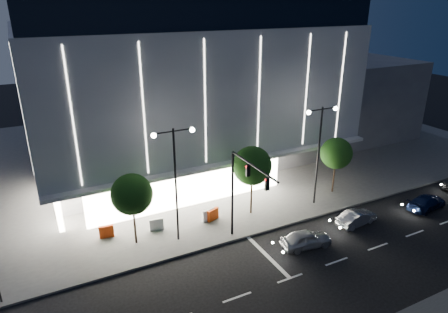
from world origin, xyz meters
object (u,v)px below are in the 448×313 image
object	(u,v)px
traffic_mast	(242,185)
car_lead	(306,239)
car_third	(427,202)
tree_right	(336,155)
car_second	(357,218)
street_lamp_west	(175,169)
street_lamp_east	(319,142)
barrier_c	(213,214)
tree_mid	(252,168)
barrier_d	(208,215)
tree_left	(132,196)
barrier_b	(156,224)
barrier_a	(106,232)

from	to	relation	value
traffic_mast	car_lead	bearing A→B (deg)	-29.36
car_third	tree_right	bearing A→B (deg)	32.98
car_lead	car_second	size ratio (longest dim) A/B	1.05
street_lamp_west	street_lamp_east	world-z (taller)	same
street_lamp_east	street_lamp_west	bearing A→B (deg)	180.00
car_third	barrier_c	size ratio (longest dim) A/B	3.85
tree_mid	barrier_d	bearing A→B (deg)	173.30
tree_left	barrier_d	bearing A→B (deg)	4.15
car_lead	barrier_c	xyz separation A→B (m)	(-4.60, 6.41, -0.01)
traffic_mast	tree_right	xyz separation A→B (m)	(12.03, 3.68, -1.14)
tree_left	barrier_b	bearing A→B (deg)	27.49
car_second	barrier_d	size ratio (longest dim) A/B	3.36
car_second	car_third	distance (m)	7.46
street_lamp_west	tree_right	xyz separation A→B (m)	(16.03, 1.02, -2.07)
tree_right	barrier_d	world-z (taller)	tree_right
tree_left	car_third	xyz separation A→B (m)	(24.27, -6.14, -3.42)
tree_left	tree_mid	distance (m)	10.00
street_lamp_west	tree_mid	size ratio (longest dim) A/B	1.46
traffic_mast	barrier_d	xyz separation A→B (m)	(-0.79, 4.13, -4.38)
tree_mid	barrier_c	size ratio (longest dim) A/B	5.59
street_lamp_west	barrier_d	bearing A→B (deg)	24.59
street_lamp_west	barrier_a	size ratio (longest dim) A/B	8.18
car_lead	barrier_d	world-z (taller)	car_lead
traffic_mast	barrier_a	size ratio (longest dim) A/B	6.43
car_lead	barrier_b	bearing A→B (deg)	60.67
tree_right	car_lead	world-z (taller)	tree_right
street_lamp_east	barrier_d	size ratio (longest dim) A/B	8.18
car_third	barrier_a	bearing A→B (deg)	65.60
tree_left	barrier_a	bearing A→B (deg)	136.97
street_lamp_east	car_third	bearing A→B (deg)	-31.67
barrier_b	street_lamp_west	bearing A→B (deg)	-53.63
tree_left	barrier_b	size ratio (longest dim) A/B	5.20
traffic_mast	tree_right	world-z (taller)	traffic_mast
street_lamp_west	tree_left	size ratio (longest dim) A/B	1.57
tree_mid	car_second	bearing A→B (deg)	-38.08
tree_left	barrier_c	world-z (taller)	tree_left
barrier_a	car_second	bearing A→B (deg)	-11.97
car_third	barrier_d	distance (m)	19.24
barrier_d	car_lead	bearing A→B (deg)	-56.20
tree_left	barrier_b	distance (m)	4.01
street_lamp_east	tree_left	xyz separation A→B (m)	(-15.97, 1.02, -1.92)
street_lamp_east	car_lead	distance (m)	8.74
barrier_d	barrier_b	bearing A→B (deg)	169.04
traffic_mast	car_second	size ratio (longest dim) A/B	1.91
street_lamp_east	car_lead	xyz separation A→B (m)	(-4.81, -5.02, -5.30)
tree_right	barrier_d	size ratio (longest dim) A/B	5.01
tree_right	car_third	bearing A→B (deg)	-49.36
street_lamp_east	car_second	size ratio (longest dim) A/B	2.43
tree_right	barrier_a	world-z (taller)	tree_right
street_lamp_west	traffic_mast	bearing A→B (deg)	-33.65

